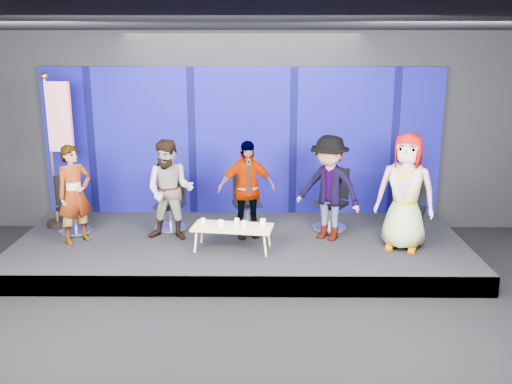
% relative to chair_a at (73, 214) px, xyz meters
% --- Properties ---
extents(ground, '(10.00, 10.00, 0.00)m').
position_rel_chair_a_xyz_m(ground, '(2.72, -2.80, -0.61)').
color(ground, black).
rests_on(ground, ground).
extents(room_walls, '(10.02, 8.02, 3.51)m').
position_rel_chair_a_xyz_m(room_walls, '(2.72, -2.80, 1.82)').
color(room_walls, black).
rests_on(room_walls, ground).
extents(riser, '(7.00, 3.00, 0.30)m').
position_rel_chair_a_xyz_m(riser, '(2.72, -0.30, -0.46)').
color(riser, black).
rests_on(riser, ground).
extents(backdrop, '(7.00, 0.08, 2.60)m').
position_rel_chair_a_xyz_m(backdrop, '(2.72, 1.15, 0.99)').
color(backdrop, '#090862').
rests_on(backdrop, riser).
extents(chair_a, '(0.75, 0.75, 0.94)m').
position_rel_chair_a_xyz_m(chair_a, '(0.00, 0.00, 0.00)').
color(chair_a, silver).
rests_on(chair_a, riser).
extents(panelist_a, '(0.65, 0.65, 1.53)m').
position_rel_chair_a_xyz_m(panelist_a, '(0.20, -0.45, 0.45)').
color(panelist_a, black).
rests_on(panelist_a, riser).
extents(chair_b, '(0.61, 0.61, 0.98)m').
position_rel_chair_a_xyz_m(chair_b, '(1.56, 0.19, 0.01)').
color(chair_b, silver).
rests_on(chair_b, riser).
extents(panelist_b, '(0.84, 0.69, 1.58)m').
position_rel_chair_a_xyz_m(panelist_b, '(1.64, -0.30, 0.48)').
color(panelist_b, black).
rests_on(panelist_b, riser).
extents(chair_c, '(0.64, 0.64, 0.96)m').
position_rel_chair_a_xyz_m(chair_c, '(2.81, 0.33, 0.00)').
color(chair_c, silver).
rests_on(chair_c, riser).
extents(panelist_c, '(0.97, 0.57, 1.55)m').
position_rel_chair_a_xyz_m(panelist_c, '(2.82, -0.17, 0.46)').
color(panelist_c, black).
rests_on(panelist_c, riser).
extents(chair_d, '(0.79, 0.79, 1.02)m').
position_rel_chair_a_xyz_m(chair_d, '(4.21, 0.21, 0.02)').
color(chair_d, silver).
rests_on(chair_d, riser).
extents(panelist_d, '(1.23, 1.09, 1.65)m').
position_rel_chair_a_xyz_m(panelist_d, '(4.10, -0.28, 0.51)').
color(panelist_d, black).
rests_on(panelist_d, riser).
extents(chair_e, '(0.80, 0.80, 1.09)m').
position_rel_chair_a_xyz_m(chair_e, '(5.37, -0.24, 0.05)').
color(chair_e, silver).
rests_on(chair_e, riser).
extents(panelist_e, '(1.01, 0.84, 1.76)m').
position_rel_chair_a_xyz_m(panelist_e, '(5.18, -0.71, 0.57)').
color(panelist_e, black).
rests_on(panelist_e, riser).
extents(coffee_table, '(1.24, 0.67, 0.36)m').
position_rel_chair_a_xyz_m(coffee_table, '(2.63, -0.77, 0.02)').
color(coffee_table, tan).
rests_on(coffee_table, riser).
extents(mug_a, '(0.07, 0.07, 0.09)m').
position_rel_chair_a_xyz_m(mug_a, '(2.18, -0.66, 0.10)').
color(mug_a, silver).
rests_on(mug_a, coffee_table).
extents(mug_b, '(0.08, 0.08, 0.10)m').
position_rel_chair_a_xyz_m(mug_b, '(2.46, -0.79, 0.10)').
color(mug_b, silver).
rests_on(mug_b, coffee_table).
extents(mug_c, '(0.08, 0.08, 0.09)m').
position_rel_chair_a_xyz_m(mug_c, '(2.69, -0.67, 0.10)').
color(mug_c, silver).
rests_on(mug_c, coffee_table).
extents(mug_d, '(0.08, 0.08, 0.10)m').
position_rel_chair_a_xyz_m(mug_d, '(2.80, -0.81, 0.10)').
color(mug_d, silver).
rests_on(mug_d, coffee_table).
extents(mug_e, '(0.09, 0.09, 0.10)m').
position_rel_chair_a_xyz_m(mug_e, '(3.08, -0.73, 0.10)').
color(mug_e, silver).
rests_on(mug_e, coffee_table).
extents(flag_stand, '(0.58, 0.34, 2.55)m').
position_rel_chair_a_xyz_m(flag_stand, '(-0.25, 0.25, 1.04)').
color(flag_stand, black).
rests_on(flag_stand, riser).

